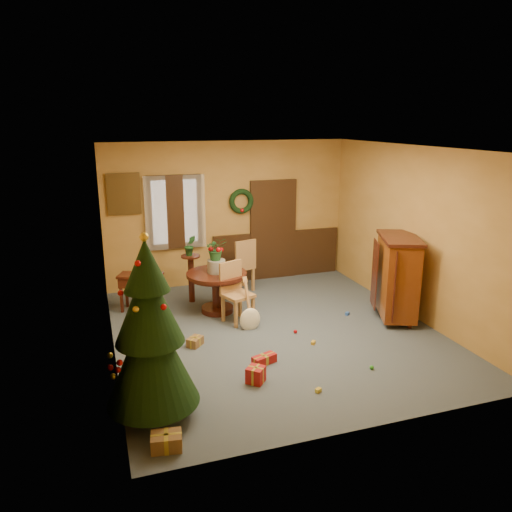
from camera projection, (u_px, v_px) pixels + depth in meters
name	position (u px, v px, depth m)	size (l,w,h in m)	color
room_envelope	(239.00, 229.00, 10.27)	(5.50, 5.50, 5.50)	#3A4454
dining_table	(217.00, 284.00, 8.75)	(1.06, 1.06, 0.73)	black
urn	(216.00, 266.00, 8.66)	(0.31, 0.31, 0.23)	slate
centerpiece_plant	(216.00, 249.00, 8.57)	(0.36, 0.31, 0.40)	#1E4C23
chair_near	(235.00, 290.00, 8.35)	(0.57, 0.57, 1.02)	#A97043
chair_far	(242.00, 264.00, 9.79)	(0.57, 0.57, 1.06)	#A97043
guitar	(250.00, 306.00, 8.04)	(0.35, 0.16, 0.81)	white
plant_stand	(191.00, 273.00, 9.22)	(0.35, 0.35, 0.90)	black
stand_plant	(190.00, 245.00, 9.08)	(0.21, 0.17, 0.38)	#19471E
christmas_tree	(150.00, 334.00, 5.50)	(1.05, 1.05, 2.17)	#382111
writing_desk	(141.00, 283.00, 8.82)	(0.84, 0.65, 0.67)	black
sideboard	(397.00, 275.00, 8.39)	(0.97, 1.26, 1.44)	#531C09
gift_a	(166.00, 441.00, 5.18)	(0.35, 0.28, 0.17)	brown
gift_b	(256.00, 375.00, 6.48)	(0.30, 0.30, 0.21)	#9F1715
gift_c	(195.00, 342.00, 7.53)	(0.29, 0.30, 0.14)	brown
gift_d	(264.00, 359.00, 6.99)	(0.38, 0.26, 0.13)	#9F1715
toy_a	(347.00, 314.00, 8.72)	(0.08, 0.05, 0.05)	#2854B0
toy_b	(372.00, 367.00, 6.83)	(0.06, 0.06, 0.06)	#2C9127
toy_c	(313.00, 343.00, 7.59)	(0.08, 0.05, 0.05)	gold
toy_d	(295.00, 332.00, 7.98)	(0.06, 0.06, 0.06)	#AC0B10
toy_e	(318.00, 390.00, 6.26)	(0.08, 0.05, 0.05)	gold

